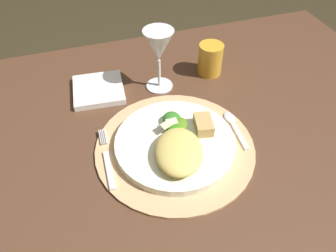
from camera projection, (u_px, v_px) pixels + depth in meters
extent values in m
cube|color=#4E3120|center=(189.00, 137.00, 0.76)|extent=(1.24, 0.90, 0.03)
cylinder|color=#4B3020|center=(5.00, 168.00, 1.14)|extent=(0.08, 0.08, 0.69)
cylinder|color=#4E3122|center=(274.00, 106.00, 1.37)|extent=(0.08, 0.08, 0.69)
cylinder|color=tan|center=(175.00, 147.00, 0.71)|extent=(0.35, 0.35, 0.01)
cylinder|color=silver|center=(175.00, 143.00, 0.70)|extent=(0.26, 0.26, 0.02)
ellipsoid|color=#D8C060|center=(179.00, 151.00, 0.65)|extent=(0.13, 0.15, 0.03)
ellipsoid|color=#317828|center=(172.00, 119.00, 0.73)|extent=(0.05, 0.05, 0.02)
ellipsoid|color=#30622F|center=(180.00, 130.00, 0.71)|extent=(0.05, 0.05, 0.01)
ellipsoid|color=#327B15|center=(176.00, 129.00, 0.70)|extent=(0.05, 0.06, 0.02)
ellipsoid|color=#4D7A1C|center=(178.00, 127.00, 0.71)|extent=(0.06, 0.07, 0.02)
cube|color=beige|center=(172.00, 122.00, 0.70)|extent=(0.02, 0.02, 0.00)
cube|color=beige|center=(167.00, 125.00, 0.70)|extent=(0.03, 0.02, 0.01)
cube|color=tan|center=(203.00, 125.00, 0.71)|extent=(0.05, 0.06, 0.03)
cube|color=silver|center=(109.00, 170.00, 0.66)|extent=(0.02, 0.10, 0.00)
cube|color=silver|center=(100.00, 138.00, 0.72)|extent=(0.00, 0.05, 0.00)
cube|color=silver|center=(102.00, 137.00, 0.72)|extent=(0.00, 0.05, 0.00)
cube|color=silver|center=(104.00, 137.00, 0.72)|extent=(0.00, 0.05, 0.00)
cube|color=silver|center=(106.00, 137.00, 0.73)|extent=(0.00, 0.05, 0.00)
cube|color=silver|center=(239.00, 135.00, 0.73)|extent=(0.02, 0.09, 0.00)
ellipsoid|color=silver|center=(230.00, 118.00, 0.77)|extent=(0.02, 0.04, 0.01)
cube|color=white|center=(99.00, 90.00, 0.84)|extent=(0.14, 0.14, 0.02)
cylinder|color=silver|center=(160.00, 86.00, 0.86)|extent=(0.07, 0.07, 0.00)
cylinder|color=silver|center=(159.00, 73.00, 0.84)|extent=(0.01, 0.01, 0.08)
cone|color=silver|center=(159.00, 46.00, 0.78)|extent=(0.08, 0.08, 0.08)
cylinder|color=gold|center=(210.00, 59.00, 0.88)|extent=(0.07, 0.07, 0.09)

